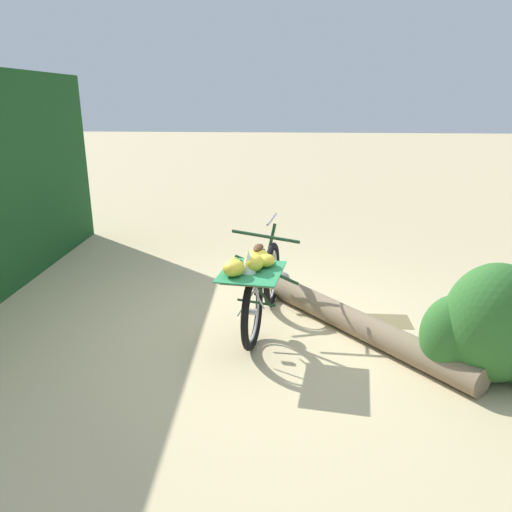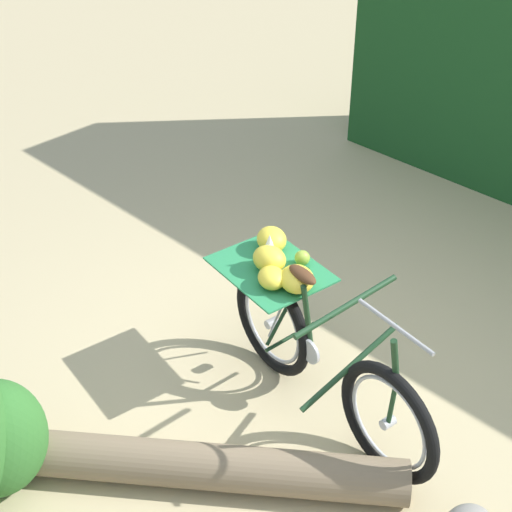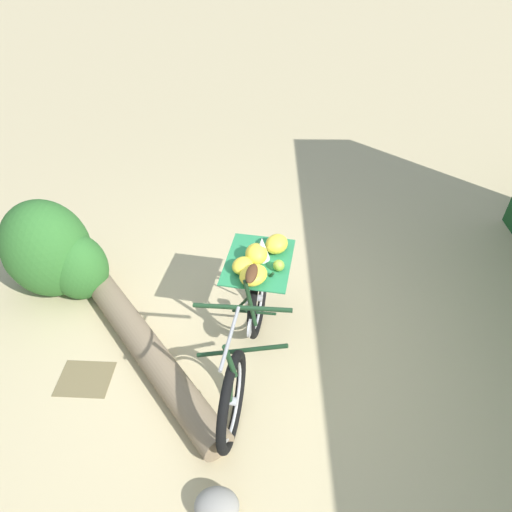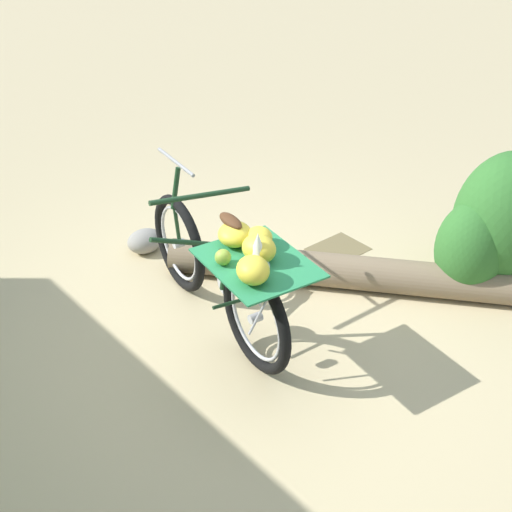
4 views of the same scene
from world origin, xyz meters
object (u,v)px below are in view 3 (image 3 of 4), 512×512
at_px(fallen_log, 138,336).
at_px(bicycle, 250,318).
at_px(path_stone, 217,506).
at_px(shrub_cluster, 51,254).

bearing_deg(fallen_log, bicycle, 174.84).
relative_size(bicycle, path_stone, 6.05).
distance_m(bicycle, fallen_log, 1.08).
height_order(fallen_log, path_stone, fallen_log).
height_order(shrub_cluster, path_stone, shrub_cluster).
height_order(bicycle, path_stone, bicycle).
xyz_separation_m(shrub_cluster, path_stone, (-1.81, 2.04, -0.36)).
relative_size(bicycle, shrub_cluster, 1.67).
bearing_deg(fallen_log, shrub_cluster, -35.63).
bearing_deg(shrub_cluster, fallen_log, 144.37).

